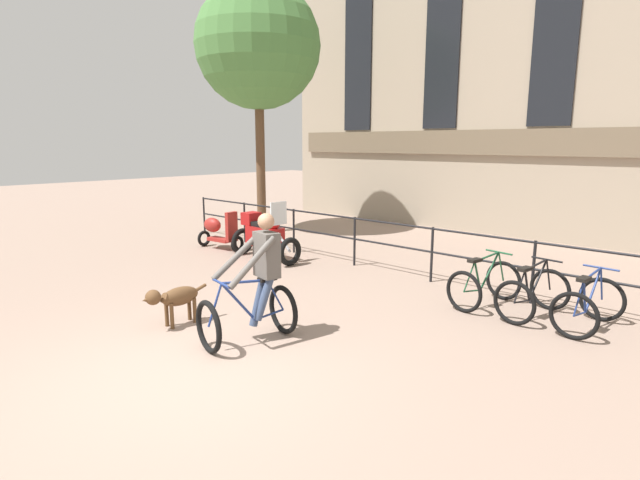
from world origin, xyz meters
The scene contains 11 objects.
ground_plane centered at (0.00, 0.00, 0.00)m, with size 60.00×60.00×0.00m, color gray.
canal_railing centered at (0.00, 5.20, 0.71)m, with size 15.05×0.05×1.05m.
building_facade centered at (0.00, 10.99, 5.54)m, with size 18.00×0.72×11.14m.
cyclist_with_bike centered at (-0.20, 1.12, 0.76)m, with size 0.88×1.27×1.70m.
dog centered at (-1.46, 0.64, 0.42)m, with size 0.24×1.01×0.61m.
parked_motorcycle centered at (-3.69, 4.23, 0.56)m, with size 1.77×0.64×1.35m.
parked_bicycle_near_lamp centered at (1.36, 4.54, 0.36)m, with size 0.84×1.21×0.86m.
parked_bicycle_mid_left centered at (2.13, 4.54, 0.36)m, with size 0.80×1.19×0.86m.
parked_bicycle_mid_right centered at (2.90, 4.54, 0.36)m, with size 0.73×1.15×0.86m.
parked_scooter centered at (-5.40, 4.21, 0.46)m, with size 1.32×0.55×0.96m.
tree_canalside_left centered at (-6.47, 6.50, 5.21)m, with size 3.47×3.47×6.96m.
Camera 1 is at (4.74, -2.89, 2.60)m, focal length 28.00 mm.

